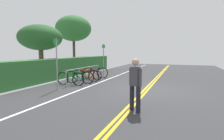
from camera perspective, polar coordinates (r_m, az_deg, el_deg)
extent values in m
cube|color=#353538|center=(9.01, 10.87, -6.13)|extent=(34.91, 11.05, 0.05)
cube|color=gold|center=(8.99, 11.38, -5.99)|extent=(31.42, 0.10, 0.00)
cube|color=gold|center=(9.02, 10.37, -5.94)|extent=(31.42, 0.10, 0.00)
cube|color=white|center=(9.94, -6.15, -4.76)|extent=(31.42, 0.12, 0.00)
cylinder|color=#9EA0A5|center=(9.63, -14.30, -2.73)|extent=(0.05, 0.05, 0.84)
cylinder|color=#9EA0A5|center=(10.68, -10.35, -1.80)|extent=(0.05, 0.05, 0.84)
cylinder|color=#9EA0A5|center=(11.77, -7.13, -1.03)|extent=(0.05, 0.05, 0.84)
cylinder|color=#9EA0A5|center=(12.90, -4.46, -0.39)|extent=(0.05, 0.05, 0.84)
cylinder|color=#9EA0A5|center=(11.18, -8.70, 0.75)|extent=(3.81, 0.04, 0.04)
torus|color=black|center=(10.38, -15.28, -2.57)|extent=(0.07, 0.74, 0.74)
torus|color=black|center=(9.85, -10.64, -2.92)|extent=(0.07, 0.74, 0.74)
cylinder|color=#198C38|center=(10.16, -13.61, -2.22)|extent=(0.04, 0.56, 0.51)
cylinder|color=#198C38|center=(10.10, -13.34, -0.99)|extent=(0.05, 0.67, 0.07)
cylinder|color=#198C38|center=(9.99, -12.02, -2.43)|extent=(0.04, 0.16, 0.46)
cylinder|color=#198C38|center=(9.95, -11.48, -3.29)|extent=(0.04, 0.36, 0.19)
cylinder|color=#198C38|center=(9.88, -11.19, -2.04)|extent=(0.04, 0.24, 0.31)
cylinder|color=#198C38|center=(10.33, -15.09, -1.69)|extent=(0.04, 0.13, 0.34)
cube|color=black|center=(9.92, -11.74, -1.00)|extent=(0.08, 0.20, 0.05)
cylinder|color=#198C38|center=(10.28, -14.90, -0.53)|extent=(0.46, 0.03, 0.03)
torus|color=black|center=(10.75, -12.53, -2.21)|extent=(0.15, 0.74, 0.74)
torus|color=black|center=(10.36, -7.66, -2.44)|extent=(0.15, 0.74, 0.74)
cylinder|color=#198C38|center=(10.58, -10.76, -1.84)|extent=(0.11, 0.56, 0.51)
cylinder|color=#198C38|center=(10.53, -10.46, -0.65)|extent=(0.12, 0.67, 0.07)
cylinder|color=#198C38|center=(10.45, -9.09, -2.00)|extent=(0.06, 0.17, 0.46)
cylinder|color=#198C38|center=(10.43, -8.53, -2.82)|extent=(0.08, 0.36, 0.19)
cylinder|color=#198C38|center=(10.38, -8.23, -1.62)|extent=(0.07, 0.25, 0.31)
cylinder|color=#198C38|center=(10.71, -12.32, -1.36)|extent=(0.05, 0.14, 0.34)
cube|color=black|center=(10.39, -8.79, -0.63)|extent=(0.10, 0.21, 0.05)
cylinder|color=#198C38|center=(10.66, -12.10, -0.24)|extent=(0.46, 0.09, 0.03)
torus|color=black|center=(11.46, -10.46, -1.64)|extent=(0.09, 0.76, 0.76)
torus|color=black|center=(10.89, -5.82, -1.96)|extent=(0.09, 0.76, 0.76)
cylinder|color=red|center=(11.22, -8.78, -1.31)|extent=(0.07, 0.61, 0.52)
cylinder|color=red|center=(11.16, -8.50, -0.17)|extent=(0.07, 0.73, 0.07)
cylinder|color=red|center=(11.03, -7.19, -1.50)|extent=(0.04, 0.17, 0.47)
cylinder|color=red|center=(11.00, -6.66, -2.31)|extent=(0.06, 0.39, 0.19)
cylinder|color=red|center=(10.93, -6.36, -1.15)|extent=(0.05, 0.26, 0.32)
cylinder|color=red|center=(11.40, -10.26, -0.82)|extent=(0.04, 0.14, 0.34)
cube|color=black|center=(10.97, -6.90, -0.19)|extent=(0.09, 0.20, 0.05)
cylinder|color=red|center=(11.35, -10.05, 0.25)|extent=(0.46, 0.05, 0.03)
torus|color=black|center=(12.13, -8.46, -1.41)|extent=(0.16, 0.66, 0.66)
torus|color=black|center=(11.55, -4.69, -1.74)|extent=(0.16, 0.66, 0.66)
cylinder|color=orange|center=(11.89, -7.09, -1.17)|extent=(0.12, 0.56, 0.45)
cylinder|color=orange|center=(11.83, -6.86, -0.25)|extent=(0.14, 0.66, 0.07)
cylinder|color=orange|center=(11.70, -5.80, -1.35)|extent=(0.06, 0.16, 0.40)
cylinder|color=orange|center=(11.65, -5.37, -2.01)|extent=(0.09, 0.36, 0.17)
cylinder|color=orange|center=(11.59, -5.13, -1.08)|extent=(0.07, 0.24, 0.28)
cylinder|color=orange|center=(12.08, -8.29, -0.76)|extent=(0.06, 0.14, 0.30)
cube|color=black|center=(11.63, -5.56, -0.27)|extent=(0.11, 0.21, 0.05)
cylinder|color=orange|center=(12.03, -8.12, 0.14)|extent=(0.46, 0.10, 0.03)
torus|color=black|center=(12.47, -7.57, -0.93)|extent=(0.32, 0.75, 0.77)
torus|color=black|center=(12.37, -3.06, -0.95)|extent=(0.32, 0.75, 0.77)
cylinder|color=purple|center=(12.41, -5.90, -0.52)|extent=(0.23, 0.54, 0.53)
cylinder|color=purple|center=(12.38, -5.61, 0.55)|extent=(0.26, 0.64, 0.07)
cylinder|color=purple|center=(12.38, -4.36, -0.61)|extent=(0.09, 0.17, 0.48)
cylinder|color=purple|center=(12.39, -3.85, -1.31)|extent=(0.16, 0.35, 0.19)
cylinder|color=purple|center=(12.36, -3.57, -0.24)|extent=(0.12, 0.24, 0.33)
cylinder|color=purple|center=(12.45, -7.36, -0.15)|extent=(0.08, 0.14, 0.35)
cube|color=black|center=(12.35, -4.07, 0.60)|extent=(0.14, 0.22, 0.05)
cylinder|color=purple|center=(12.42, -7.15, 0.86)|extent=(0.44, 0.18, 0.03)
cylinder|color=#1E1E2D|center=(5.56, 8.30, -9.14)|extent=(0.14, 0.14, 0.81)
cylinder|color=#1E1E2D|center=(5.74, 6.30, -8.63)|extent=(0.14, 0.14, 0.81)
cylinder|color=#3F3F47|center=(5.51, 7.38, -1.92)|extent=(0.32, 0.32, 0.57)
sphere|color=tan|center=(5.47, 7.44, 2.51)|extent=(0.22, 0.22, 0.22)
cylinder|color=#3F3F47|center=(5.38, 8.91, -2.47)|extent=(0.09, 0.09, 0.55)
cylinder|color=#3F3F47|center=(5.66, 5.91, -2.03)|extent=(0.09, 0.09, 0.55)
cylinder|color=gray|center=(8.98, -17.03, 1.77)|extent=(0.06, 0.06, 2.46)
cube|color=#198C33|center=(8.96, -17.24, 8.48)|extent=(0.36, 0.03, 0.24)
cylinder|color=gray|center=(13.42, -2.68, 3.15)|extent=(0.06, 0.06, 2.38)
cube|color=#198C33|center=(13.41, -2.70, 7.46)|extent=(0.36, 0.08, 0.24)
cube|color=#2D6B30|center=(13.72, -14.15, 0.89)|extent=(12.81, 1.07, 1.35)
cylinder|color=brown|center=(13.91, -21.40, 2.07)|extent=(0.33, 0.33, 2.00)
ellipsoid|color=#235626|center=(13.92, -21.69, 9.52)|extent=(3.04, 3.04, 1.80)
cylinder|color=#473323|center=(18.12, -11.89, 4.64)|extent=(0.24, 0.24, 2.93)
ellipsoid|color=#2D6B30|center=(18.24, -12.07, 12.73)|extent=(3.42, 3.42, 2.45)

